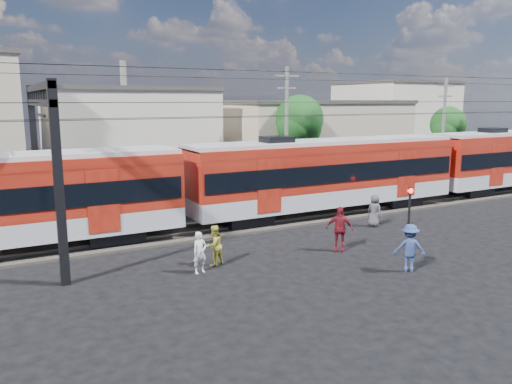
{
  "coord_description": "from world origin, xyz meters",
  "views": [
    {
      "loc": [
        -11.93,
        -14.12,
        6.31
      ],
      "look_at": [
        -1.7,
        5.0,
        2.3
      ],
      "focal_mm": 35.0,
      "sensor_mm": 36.0,
      "label": 1
    }
  ],
  "objects_px": {
    "pedestrian_a": "(200,252)",
    "crossing_signal": "(410,199)",
    "car_silver": "(466,172)",
    "commuter_train": "(330,172)",
    "pedestrian_c": "(409,248)"
  },
  "relations": [
    {
      "from": "pedestrian_a",
      "to": "car_silver",
      "type": "xyz_separation_m",
      "value": [
        26.42,
        9.89,
        -0.03
      ]
    },
    {
      "from": "pedestrian_a",
      "to": "crossing_signal",
      "type": "bearing_deg",
      "value": -3.22
    },
    {
      "from": "commuter_train",
      "to": "crossing_signal",
      "type": "bearing_deg",
      "value": -59.59
    },
    {
      "from": "commuter_train",
      "to": "crossing_signal",
      "type": "height_order",
      "value": "commuter_train"
    },
    {
      "from": "car_silver",
      "to": "crossing_signal",
      "type": "bearing_deg",
      "value": 106.46
    },
    {
      "from": "commuter_train",
      "to": "pedestrian_a",
      "type": "bearing_deg",
      "value": -150.74
    },
    {
      "from": "crossing_signal",
      "to": "commuter_train",
      "type": "bearing_deg",
      "value": 120.41
    },
    {
      "from": "pedestrian_c",
      "to": "crossing_signal",
      "type": "xyz_separation_m",
      "value": [
        5.29,
        5.29,
        0.44
      ]
    },
    {
      "from": "car_silver",
      "to": "crossing_signal",
      "type": "relative_size",
      "value": 2.27
    },
    {
      "from": "car_silver",
      "to": "crossing_signal",
      "type": "height_order",
      "value": "crossing_signal"
    },
    {
      "from": "car_silver",
      "to": "commuter_train",
      "type": "bearing_deg",
      "value": 91.33
    },
    {
      "from": "pedestrian_c",
      "to": "commuter_train",
      "type": "bearing_deg",
      "value": -72.59
    },
    {
      "from": "commuter_train",
      "to": "crossing_signal",
      "type": "xyz_separation_m",
      "value": [
        2.25,
        -3.83,
        -1.06
      ]
    },
    {
      "from": "car_silver",
      "to": "crossing_signal",
      "type": "xyz_separation_m",
      "value": [
        -14.21,
        -8.14,
        0.59
      ]
    },
    {
      "from": "pedestrian_a",
      "to": "crossing_signal",
      "type": "height_order",
      "value": "crossing_signal"
    }
  ]
}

